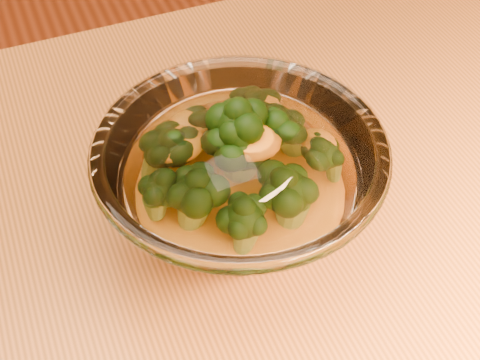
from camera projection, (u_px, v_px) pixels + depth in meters
name	position (u px, v px, depth m)	size (l,w,h in m)	color
table	(292.00, 316.00, 0.65)	(1.20, 0.80, 0.75)	#BC7538
glass_bowl	(240.00, 184.00, 0.56)	(0.24, 0.24, 0.11)	white
cheese_sauce	(240.00, 202.00, 0.57)	(0.13, 0.13, 0.04)	orange
broccoli_heap	(236.00, 160.00, 0.55)	(0.17, 0.15, 0.09)	black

